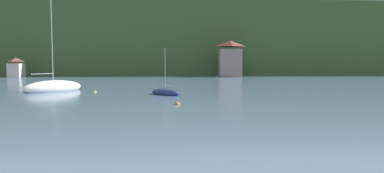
# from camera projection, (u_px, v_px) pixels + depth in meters

# --- Properties ---
(wooded_hillside) EXTENTS (352.00, 60.91, 55.65)m
(wooded_hillside) POSITION_uv_depth(u_px,v_px,m) (119.00, 48.00, 129.59)
(wooded_hillside) COLOR #38562D
(wooded_hillside) RESTS_ON ground_plane
(shore_building_west) EXTENTS (3.16, 4.23, 5.03)m
(shore_building_west) POSITION_uv_depth(u_px,v_px,m) (16.00, 68.00, 87.68)
(shore_building_west) COLOR beige
(shore_building_west) RESTS_ON ground_plane
(shore_building_westcentral) EXTENTS (6.06, 4.82, 9.59)m
(shore_building_westcentral) POSITION_uv_depth(u_px,v_px,m) (230.00, 59.00, 91.03)
(shore_building_westcentral) COLOR gray
(shore_building_westcentral) RESTS_ON ground_plane
(sailboat_far_1) EXTENTS (7.57, 7.99, 13.15)m
(sailboat_far_1) POSITION_uv_depth(u_px,v_px,m) (53.00, 88.00, 47.05)
(sailboat_far_1) COLOR white
(sailboat_far_1) RESTS_ON ground_plane
(sailboat_far_5) EXTENTS (4.18, 4.05, 6.00)m
(sailboat_far_5) POSITION_uv_depth(u_px,v_px,m) (165.00, 93.00, 41.79)
(sailboat_far_5) COLOR navy
(sailboat_far_5) RESTS_ON ground_plane
(mooring_buoy_near) EXTENTS (0.45, 0.45, 0.45)m
(mooring_buoy_near) POSITION_uv_depth(u_px,v_px,m) (95.00, 92.00, 45.40)
(mooring_buoy_near) COLOR yellow
(mooring_buoy_near) RESTS_ON ground_plane
(mooring_buoy_mid) EXTENTS (0.52, 0.52, 0.52)m
(mooring_buoy_mid) POSITION_uv_depth(u_px,v_px,m) (177.00, 104.00, 32.57)
(mooring_buoy_mid) COLOR orange
(mooring_buoy_mid) RESTS_ON ground_plane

